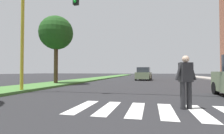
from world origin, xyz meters
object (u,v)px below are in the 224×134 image
(tree_mid, at_px, (56,33))
(traffic_light_gantry, at_px, (78,10))
(pedestrian_performer, at_px, (186,79))
(sedan_midblock, at_px, (144,74))

(tree_mid, bearing_deg, traffic_light_gantry, -50.39)
(pedestrian_performer, bearing_deg, traffic_light_gantry, 153.86)
(traffic_light_gantry, distance_m, sedan_midblock, 16.22)
(tree_mid, xyz_separation_m, traffic_light_gantry, (4.85, -5.86, -0.31))
(tree_mid, height_order, pedestrian_performer, tree_mid)
(tree_mid, height_order, sedan_midblock, tree_mid)
(sedan_midblock, bearing_deg, traffic_light_gantry, -100.04)
(traffic_light_gantry, distance_m, pedestrian_performer, 6.40)
(traffic_light_gantry, bearing_deg, sedan_midblock, 79.96)
(traffic_light_gantry, height_order, pedestrian_performer, traffic_light_gantry)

